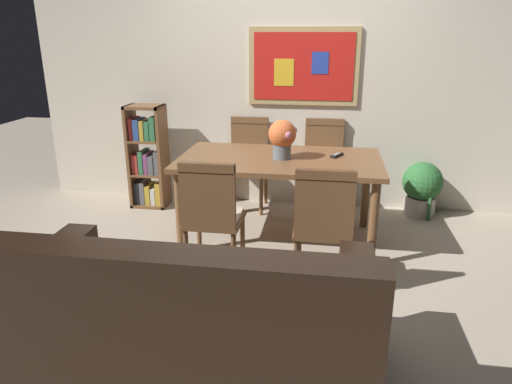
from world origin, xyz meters
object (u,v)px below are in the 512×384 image
object	(u,v)px
flower_vase	(282,137)
tv_remote	(337,155)
dining_chair_near_left	(212,211)
dining_chair_near_right	(324,220)
dining_chair_far_left	(248,156)
bookshelf	(148,160)
potted_ivy	(422,187)
leather_couch	(194,325)
dining_chair_far_right	(323,158)
dining_table	(280,168)

from	to	relation	value
flower_vase	tv_remote	size ratio (longest dim) A/B	2.02
dining_chair_near_left	tv_remote	xyz separation A→B (m)	(0.86, 0.91, 0.21)
dining_chair_near_right	dining_chair_near_left	bearing A→B (deg)	176.68
dining_chair_far_left	dining_chair_near_left	distance (m)	1.58
dining_chair_near_left	bookshelf	size ratio (longest dim) A/B	0.87
dining_chair_near_left	dining_chair_far_left	bearing A→B (deg)	90.39
flower_vase	potted_ivy	bearing A→B (deg)	31.33
bookshelf	potted_ivy	size ratio (longest dim) A/B	1.78
bookshelf	flower_vase	bearing A→B (deg)	-24.80
dining_chair_far_left	tv_remote	world-z (taller)	dining_chair_far_left
dining_chair_far_left	dining_chair_near_right	xyz separation A→B (m)	(0.79, -1.62, 0.00)
leather_couch	bookshelf	bearing A→B (deg)	115.63
bookshelf	tv_remote	size ratio (longest dim) A/B	6.59
dining_chair_near_right	dining_chair_far_right	bearing A→B (deg)	91.05
flower_vase	dining_chair_far_left	bearing A→B (deg)	117.65
leather_couch	bookshelf	world-z (taller)	bookshelf
dining_chair_near_right	leather_couch	size ratio (longest dim) A/B	0.51
dining_table	bookshelf	xyz separation A→B (m)	(-1.41, 0.65, -0.16)
dining_chair_near_right	flower_vase	distance (m)	0.97
dining_table	dining_chair_far_left	bearing A→B (deg)	116.99
dining_table	dining_chair_near_right	xyz separation A→B (m)	(0.38, -0.84, -0.11)
dining_chair_far_left	potted_ivy	size ratio (longest dim) A/B	1.55
dining_table	dining_chair_near_right	bearing A→B (deg)	-65.29
dining_chair_near_left	dining_chair_far_right	xyz separation A→B (m)	(0.74, 1.60, 0.00)
bookshelf	potted_ivy	distance (m)	2.74
leather_couch	tv_remote	bearing A→B (deg)	69.59
tv_remote	leather_couch	bearing A→B (deg)	-110.41
dining_chair_far_left	dining_chair_near_right	world-z (taller)	same
tv_remote	potted_ivy	bearing A→B (deg)	37.60
dining_chair_near_left	potted_ivy	xyz separation A→B (m)	(1.71, 1.57, -0.25)
dining_table	potted_ivy	distance (m)	1.57
dining_chair_far_left	flower_vase	distance (m)	0.98
dining_table	dining_chair_far_right	distance (m)	0.89
dining_chair_far_left	dining_chair_far_right	world-z (taller)	same
dining_chair_far_left	leather_couch	size ratio (longest dim) A/B	0.51
dining_table	dining_chair_near_left	bearing A→B (deg)	-116.26
dining_chair_near_left	leather_couch	world-z (taller)	dining_chair_near_left
dining_chair_far_left	leather_couch	xyz separation A→B (m)	(0.16, -2.58, -0.22)
dining_chair_near_right	potted_ivy	bearing A→B (deg)	59.85
dining_chair_near_left	flower_vase	world-z (taller)	flower_vase
tv_remote	dining_table	bearing A→B (deg)	-165.73
leather_couch	flower_vase	bearing A→B (deg)	81.59
tv_remote	dining_chair_near_right	bearing A→B (deg)	-95.04
dining_chair_near_right	dining_chair_far_right	distance (m)	1.64
dining_chair_near_right	leather_couch	distance (m)	1.16
dining_table	tv_remote	world-z (taller)	tv_remote
flower_vase	leather_couch	bearing A→B (deg)	-98.41
dining_chair_near_right	dining_chair_far_left	bearing A→B (deg)	115.83
dining_table	dining_chair_near_right	size ratio (longest dim) A/B	1.84
dining_table	flower_vase	xyz separation A→B (m)	(0.02, -0.02, 0.27)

